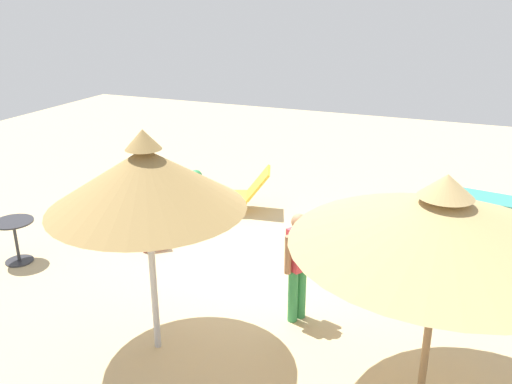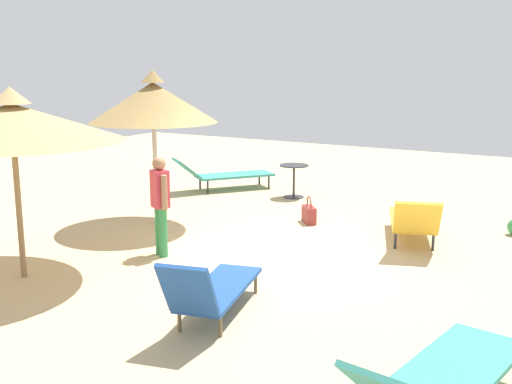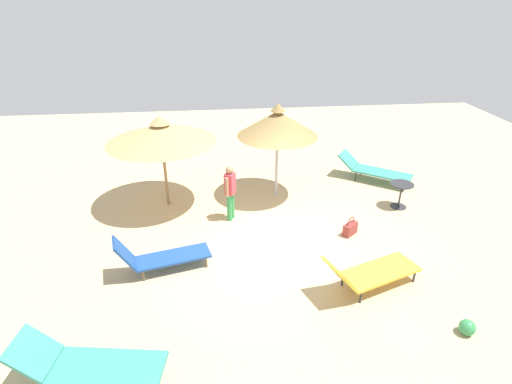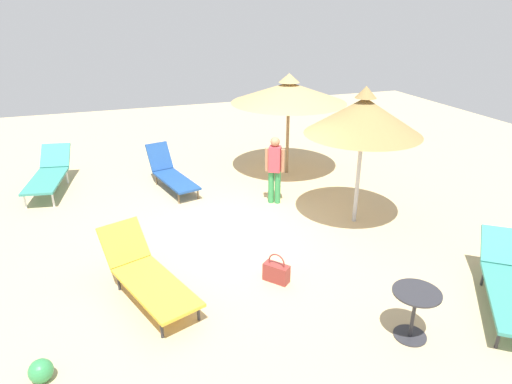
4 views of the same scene
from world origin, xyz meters
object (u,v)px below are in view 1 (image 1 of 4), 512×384
at_px(side_table_round, 15,234).
at_px(parasol_umbrella_far_left, 442,221).
at_px(lounge_chair_near_right, 439,251).
at_px(lounge_chair_near_left, 221,193).
at_px(lounge_chair_edge, 494,196).
at_px(parasol_umbrella_far_right, 146,179).
at_px(beach_ball, 196,176).
at_px(handbag, 155,240).
at_px(person_standing_center, 298,262).

bearing_deg(side_table_round, parasol_umbrella_far_left, 82.24).
xyz_separation_m(lounge_chair_near_right, lounge_chair_near_left, (-1.04, -4.20, 0.01)).
bearing_deg(parasol_umbrella_far_left, lounge_chair_edge, 173.09).
height_order(parasol_umbrella_far_left, lounge_chair_near_left, parasol_umbrella_far_left).
bearing_deg(parasol_umbrella_far_right, lounge_chair_near_right, 137.11).
xyz_separation_m(parasol_umbrella_far_left, beach_ball, (-5.45, -5.58, -1.95)).
bearing_deg(beach_ball, handbag, 16.76).
xyz_separation_m(lounge_chair_edge, handbag, (3.68, -5.27, -0.26)).
bearing_deg(lounge_chair_edge, side_table_round, -55.24).
height_order(handbag, side_table_round, side_table_round).
xyz_separation_m(lounge_chair_edge, lounge_chair_near_left, (1.70, -4.98, -0.05)).
xyz_separation_m(parasol_umbrella_far_right, lounge_chair_near_right, (-3.24, 3.01, -1.80)).
bearing_deg(lounge_chair_near_right, lounge_chair_near_left, -103.90).
xyz_separation_m(parasol_umbrella_far_left, handbag, (-2.09, -4.57, -1.93)).
bearing_deg(person_standing_center, lounge_chair_near_right, 141.20).
relative_size(lounge_chair_edge, lounge_chair_near_left, 1.04).
bearing_deg(lounge_chair_edge, handbag, -55.07).
xyz_separation_m(lounge_chair_edge, person_standing_center, (4.76, -2.40, 0.41)).
xyz_separation_m(lounge_chair_near_right, person_standing_center, (2.02, -1.62, 0.47)).
distance_m(lounge_chair_near_right, side_table_round, 6.65).
distance_m(lounge_chair_edge, side_table_round, 8.59).
xyz_separation_m(parasol_umbrella_far_left, lounge_chair_edge, (-5.77, 0.70, -1.67)).
relative_size(parasol_umbrella_far_right, lounge_chair_edge, 1.19).
xyz_separation_m(lounge_chair_near_left, person_standing_center, (3.06, 2.58, 0.46)).
height_order(parasol_umbrella_far_right, lounge_chair_near_left, parasol_umbrella_far_right).
bearing_deg(lounge_chair_near_right, parasol_umbrella_far_left, 1.46).
bearing_deg(lounge_chair_near_left, side_table_round, -33.02).
xyz_separation_m(lounge_chair_near_left, side_table_round, (3.20, -2.08, 0.11)).
bearing_deg(handbag, parasol_umbrella_far_right, 32.96).
relative_size(lounge_chair_edge, person_standing_center, 1.52).
relative_size(parasol_umbrella_far_left, lounge_chair_edge, 1.25).
distance_m(lounge_chair_near_right, lounge_chair_near_left, 4.33).
relative_size(handbag, side_table_round, 0.70).
distance_m(lounge_chair_near_left, side_table_round, 3.82).
distance_m(side_table_round, beach_ball, 4.66).
bearing_deg(handbag, lounge_chair_edge, 124.93).
height_order(lounge_chair_near_right, lounge_chair_near_left, lounge_chair_near_right).
bearing_deg(parasol_umbrella_far_right, handbag, -147.04).
height_order(parasol_umbrella_far_right, person_standing_center, parasol_umbrella_far_right).
distance_m(parasol_umbrella_far_left, lounge_chair_near_left, 6.15).
bearing_deg(beach_ball, person_standing_center, 41.20).
distance_m(person_standing_center, handbag, 3.14).
relative_size(lounge_chair_edge, beach_ball, 8.05).
bearing_deg(side_table_round, beach_ball, 170.35).
bearing_deg(parasol_umbrella_far_left, person_standing_center, -120.71).
height_order(parasol_umbrella_far_left, lounge_chair_edge, parasol_umbrella_far_left).
bearing_deg(side_table_round, lounge_chair_edge, 124.76).
distance_m(parasol_umbrella_far_left, handbag, 5.38).
relative_size(lounge_chair_near_right, lounge_chair_near_left, 0.92).
distance_m(person_standing_center, side_table_round, 4.68).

